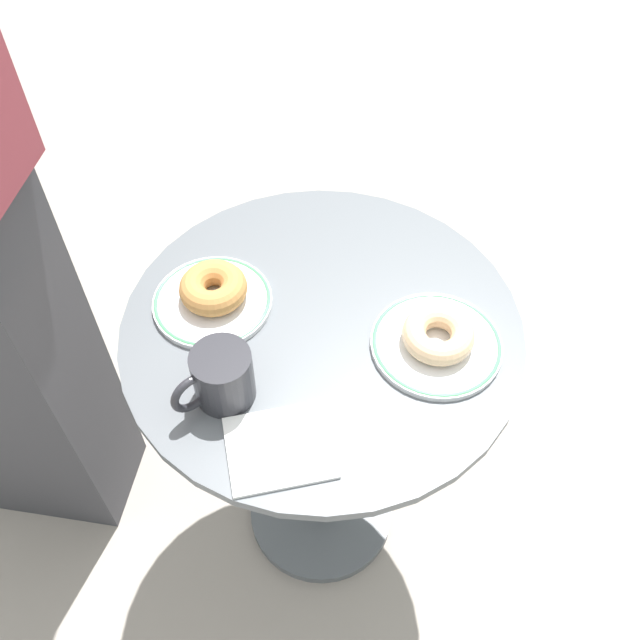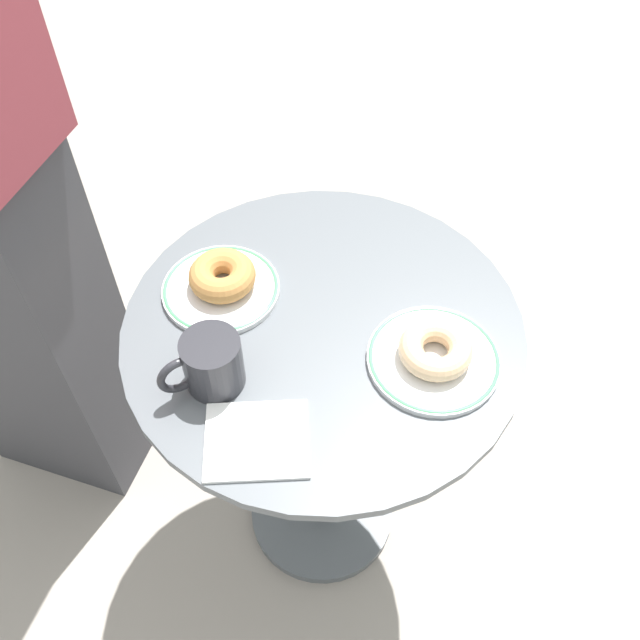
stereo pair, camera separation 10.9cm
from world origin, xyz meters
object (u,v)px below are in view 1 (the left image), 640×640
plate_left (213,301)px  donut_glazed (438,334)px  donut_old_fashioned (213,288)px  paper_napkin (280,448)px  cafe_table (321,402)px  plate_right (436,344)px  coffee_mug (221,377)px

plate_left → donut_glazed: bearing=-14.8°
plate_left → donut_old_fashioned: size_ratio=1.77×
paper_napkin → donut_glazed: bearing=35.9°
plate_left → cafe_table: bearing=-14.4°
plate_right → coffee_mug: size_ratio=1.77×
donut_old_fashioned → paper_napkin: (0.11, -0.27, -0.03)m
plate_left → coffee_mug: bearing=-80.2°
cafe_table → plate_left: plate_left is taller
plate_left → donut_old_fashioned: bearing=53.6°
donut_old_fashioned → coffee_mug: 0.19m
cafe_table → plate_right: bearing=-15.1°
cafe_table → donut_glazed: (0.18, -0.05, 0.27)m
donut_glazed → plate_right: bearing=0.0°
plate_left → donut_glazed: (0.36, -0.09, 0.02)m
plate_right → donut_old_fashioned: 0.37m
donut_old_fashioned → plate_left: bearing=-126.4°
paper_napkin → coffee_mug: 0.13m
plate_right → donut_old_fashioned: bearing=164.3°
plate_right → paper_napkin: (-0.24, -0.17, -0.00)m
donut_glazed → coffee_mug: coffee_mug is taller
cafe_table → coffee_mug: coffee_mug is taller
coffee_mug → plate_left: bearing=99.8°
donut_glazed → coffee_mug: 0.34m
cafe_table → donut_old_fashioned: (-0.17, 0.05, 0.27)m
paper_napkin → coffee_mug: size_ratio=1.27×
plate_right → paper_napkin: 0.30m
plate_left → donut_old_fashioned: (0.00, 0.01, 0.03)m
plate_right → donut_glazed: bearing=0.0°
coffee_mug → paper_napkin: bearing=-47.2°
donut_old_fashioned → coffee_mug: (0.03, -0.18, 0.01)m
donut_old_fashioned → donut_glazed: donut_old_fashioned is taller
donut_glazed → coffee_mug: (-0.33, -0.08, 0.02)m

